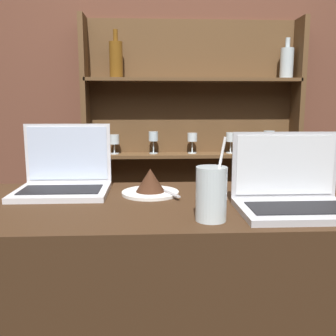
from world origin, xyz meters
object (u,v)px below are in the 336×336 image
laptop_near (64,178)px  cake_plate (150,184)px  water_glass (211,194)px  laptop_far (293,194)px

laptop_near → cake_plate: (0.29, -0.05, -0.01)m
cake_plate → water_glass: 0.33m
laptop_far → cake_plate: size_ratio=1.68×
laptop_far → water_glass: size_ratio=1.48×
laptop_near → water_glass: size_ratio=1.39×
laptop_near → laptop_far: (0.69, -0.25, -0.00)m
cake_plate → laptop_far: bearing=-26.7°
laptop_near → cake_plate: size_ratio=1.59×
laptop_near → cake_plate: bearing=-10.1°
laptop_far → laptop_near: bearing=159.9°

